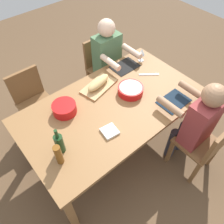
{
  "coord_description": "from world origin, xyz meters",
  "views": [
    {
      "loc": [
        -0.98,
        -1.16,
        2.43
      ],
      "look_at": [
        0.0,
        0.0,
        0.63
      ],
      "focal_mm": 35.67,
      "sensor_mm": 36.0,
      "label": 1
    }
  ],
  "objects": [
    {
      "name": "chair_near_right",
      "position": [
        0.52,
        -0.86,
        0.48
      ],
      "size": [
        0.4,
        0.4,
        0.85
      ],
      "color": "brown",
      "rests_on": "ground_plane"
    },
    {
      "name": "ground_plane",
      "position": [
        0.0,
        0.0,
        0.0
      ],
      "size": [
        8.0,
        8.0,
        0.0
      ],
      "primitive_type": "plane",
      "color": "brown"
    },
    {
      "name": "wine_glass",
      "position": [
        0.75,
        0.34,
        0.86
      ],
      "size": [
        0.08,
        0.08,
        0.17
      ],
      "color": "silver",
      "rests_on": "dining_table"
    },
    {
      "name": "wine_bottle",
      "position": [
        -0.67,
        -0.12,
        0.85
      ],
      "size": [
        0.08,
        0.08,
        0.29
      ],
      "color": "#193819",
      "rests_on": "dining_table"
    },
    {
      "name": "dining_table",
      "position": [
        0.0,
        0.0,
        0.67
      ],
      "size": [
        1.89,
        1.07,
        0.74
      ],
      "color": "olive",
      "rests_on": "ground_plane"
    },
    {
      "name": "diner_far_right",
      "position": [
        0.52,
        0.67,
        0.7
      ],
      "size": [
        0.41,
        0.53,
        1.2
      ],
      "color": "#2D2D38",
      "rests_on": "ground_plane"
    },
    {
      "name": "serving_bowl_greens",
      "position": [
        -0.42,
        0.23,
        0.8
      ],
      "size": [
        0.24,
        0.24,
        0.1
      ],
      "color": "red",
      "rests_on": "dining_table"
    },
    {
      "name": "chair_far_right",
      "position": [
        0.52,
        0.86,
        0.48
      ],
      "size": [
        0.4,
        0.4,
        0.85
      ],
      "color": "brown",
      "rests_on": "ground_plane"
    },
    {
      "name": "beer_bottle",
      "position": [
        -0.74,
        -0.21,
        0.85
      ],
      "size": [
        0.06,
        0.06,
        0.22
      ],
      "primitive_type": "cylinder",
      "color": "brown",
      "rests_on": "dining_table"
    },
    {
      "name": "diner_near_right",
      "position": [
        0.52,
        -0.67,
        0.7
      ],
      "size": [
        0.41,
        0.53,
        1.2
      ],
      "color": "#2D2D38",
      "rests_on": "ground_plane"
    },
    {
      "name": "cutting_board",
      "position": [
        0.06,
        0.3,
        0.75
      ],
      "size": [
        0.44,
        0.31,
        0.02
      ],
      "primitive_type": "cube",
      "rotation": [
        0.0,
        0.0,
        0.23
      ],
      "color": "tan",
      "rests_on": "dining_table"
    },
    {
      "name": "carving_knife",
      "position": [
        0.63,
        0.09,
        0.74
      ],
      "size": [
        0.2,
        0.16,
        0.01
      ],
      "primitive_type": "cube",
      "rotation": [
        0.0,
        0.0,
        2.48
      ],
      "color": "silver",
      "rests_on": "dining_table"
    },
    {
      "name": "placemat_near_right",
      "position": [
        0.52,
        -0.38,
        0.74
      ],
      "size": [
        0.32,
        0.23,
        0.01
      ],
      "primitive_type": "cube",
      "color": "#142333",
      "rests_on": "dining_table"
    },
    {
      "name": "bread_loaf",
      "position": [
        0.06,
        0.3,
        0.81
      ],
      "size": [
        0.34,
        0.18,
        0.09
      ],
      "primitive_type": "ellipsoid",
      "rotation": [
        0.0,
        0.0,
        0.23
      ],
      "color": "tan",
      "rests_on": "cutting_board"
    },
    {
      "name": "serving_bowl_pasta",
      "position": [
        0.27,
        0.01,
        0.79
      ],
      "size": [
        0.27,
        0.27,
        0.08
      ],
      "color": "red",
      "rests_on": "dining_table"
    },
    {
      "name": "napkin_stack",
      "position": [
        -0.23,
        -0.24,
        0.75
      ],
      "size": [
        0.16,
        0.16,
        0.02
      ],
      "primitive_type": "cube",
      "rotation": [
        0.0,
        0.0,
        -0.13
      ],
      "color": "white",
      "rests_on": "dining_table"
    },
    {
      "name": "placemat_far_right",
      "position": [
        0.52,
        0.38,
        0.74
      ],
      "size": [
        0.32,
        0.23,
        0.01
      ],
      "primitive_type": "cube",
      "color": "black",
      "rests_on": "dining_table"
    },
    {
      "name": "chair_far_left",
      "position": [
        -0.52,
        0.86,
        0.48
      ],
      "size": [
        0.4,
        0.4,
        0.85
      ],
      "color": "brown",
      "rests_on": "ground_plane"
    }
  ]
}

